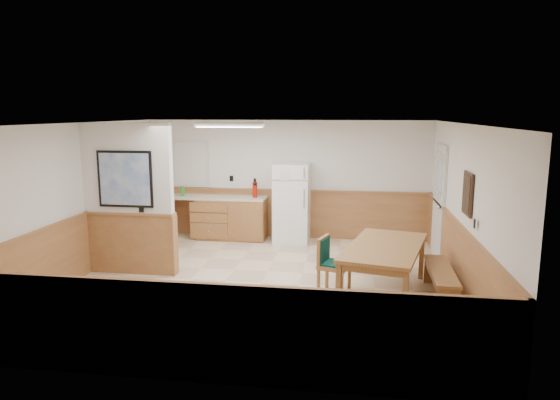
% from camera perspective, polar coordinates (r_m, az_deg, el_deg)
% --- Properties ---
extents(ground, '(6.00, 6.00, 0.00)m').
position_cam_1_polar(ground, '(8.01, -2.10, -9.43)').
color(ground, beige).
rests_on(ground, ground).
extents(ceiling, '(6.00, 6.00, 0.02)m').
position_cam_1_polar(ceiling, '(7.55, -2.23, 8.75)').
color(ceiling, white).
rests_on(ceiling, back_wall).
extents(back_wall, '(6.00, 0.02, 2.50)m').
position_cam_1_polar(back_wall, '(10.61, 0.76, 2.36)').
color(back_wall, white).
rests_on(back_wall, ground).
extents(right_wall, '(0.02, 6.00, 2.50)m').
position_cam_1_polar(right_wall, '(7.73, 20.27, -1.17)').
color(right_wall, white).
rests_on(right_wall, ground).
extents(left_wall, '(0.02, 6.00, 2.50)m').
position_cam_1_polar(left_wall, '(8.73, -21.91, -0.04)').
color(left_wall, white).
rests_on(left_wall, ground).
extents(wainscot_back, '(6.00, 0.04, 1.00)m').
position_cam_1_polar(wainscot_back, '(10.72, 0.74, -1.63)').
color(wainscot_back, '#A77742').
rests_on(wainscot_back, ground).
extents(wainscot_right, '(0.04, 6.00, 1.00)m').
position_cam_1_polar(wainscot_right, '(7.90, 19.80, -6.50)').
color(wainscot_right, '#A77742').
rests_on(wainscot_right, ground).
extents(wainscot_left, '(0.04, 6.00, 1.00)m').
position_cam_1_polar(wainscot_left, '(8.88, -21.48, -4.82)').
color(wainscot_left, '#A77742').
rests_on(wainscot_left, ground).
extents(partition_wall, '(1.50, 0.20, 2.50)m').
position_cam_1_polar(partition_wall, '(8.56, -16.91, -0.06)').
color(partition_wall, white).
rests_on(partition_wall, ground).
extents(kitchen_counter, '(2.20, 0.61, 1.00)m').
position_cam_1_polar(kitchen_counter, '(10.66, -5.93, -1.96)').
color(kitchen_counter, '#A76A3B').
rests_on(kitchen_counter, ground).
extents(exterior_door, '(0.07, 1.02, 2.15)m').
position_cam_1_polar(exterior_door, '(9.60, 17.69, -0.14)').
color(exterior_door, silver).
rests_on(exterior_door, ground).
extents(kitchen_window, '(0.80, 0.04, 1.00)m').
position_cam_1_polar(kitchen_window, '(11.02, -10.17, 4.07)').
color(kitchen_window, silver).
rests_on(kitchen_window, back_wall).
extents(wall_painting, '(0.04, 0.50, 0.60)m').
position_cam_1_polar(wall_painting, '(7.39, 20.63, 0.67)').
color(wall_painting, '#372316').
rests_on(wall_painting, right_wall).
extents(fluorescent_fixture, '(1.20, 0.30, 0.09)m').
position_cam_1_polar(fluorescent_fixture, '(8.99, -5.78, 8.57)').
color(fluorescent_fixture, silver).
rests_on(fluorescent_fixture, ceiling).
extents(refrigerator, '(0.73, 0.72, 1.63)m').
position_cam_1_polar(refrigerator, '(10.30, 1.37, -0.33)').
color(refrigerator, white).
rests_on(refrigerator, ground).
extents(dining_table, '(1.43, 2.16, 0.75)m').
position_cam_1_polar(dining_table, '(7.48, 11.88, -5.75)').
color(dining_table, '#A5713C').
rests_on(dining_table, ground).
extents(dining_bench, '(0.36, 1.49, 0.45)m').
position_cam_1_polar(dining_bench, '(7.61, 17.91, -8.29)').
color(dining_bench, '#A5713C').
rests_on(dining_bench, ground).
extents(dining_chair, '(0.67, 0.54, 0.85)m').
position_cam_1_polar(dining_chair, '(7.49, 5.63, -6.89)').
color(dining_chair, '#A5713C').
rests_on(dining_chair, ground).
extents(fire_extinguisher, '(0.13, 0.13, 0.40)m').
position_cam_1_polar(fire_extinguisher, '(10.41, -2.88, 1.24)').
color(fire_extinguisher, '#B01509').
rests_on(fire_extinguisher, kitchen_counter).
extents(soap_bottle, '(0.07, 0.07, 0.22)m').
position_cam_1_polar(soap_bottle, '(10.82, -11.06, 1.04)').
color(soap_bottle, green).
rests_on(soap_bottle, kitchen_counter).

